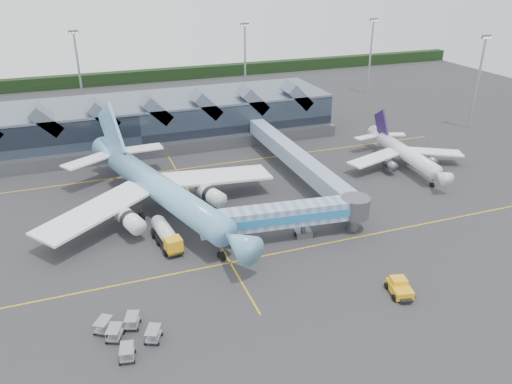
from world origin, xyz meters
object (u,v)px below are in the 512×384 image
object	(u,v)px
regional_jet	(404,153)
fuel_truck	(166,234)
pushback_tug	(400,288)
main_airliner	(159,188)
jet_bridge	(297,215)

from	to	relation	value
regional_jet	fuel_truck	xyz separation A→B (m)	(-51.12, -13.69, -1.30)
regional_jet	pushback_tug	world-z (taller)	regional_jet
main_airliner	pushback_tug	size ratio (longest dim) A/B	10.27
jet_bridge	fuel_truck	world-z (taller)	jet_bridge
regional_jet	jet_bridge	bearing A→B (deg)	-145.84
main_airliner	fuel_truck	distance (m)	10.71
fuel_truck	jet_bridge	bearing A→B (deg)	-21.24
pushback_tug	main_airliner	bearing A→B (deg)	139.07
jet_bridge	fuel_truck	bearing A→B (deg)	171.97
jet_bridge	pushback_tug	distance (m)	18.83
jet_bridge	pushback_tug	world-z (taller)	jet_bridge
fuel_truck	regional_jet	bearing A→B (deg)	7.75
regional_jet	fuel_truck	distance (m)	52.93
main_airliner	jet_bridge	distance (m)	23.24
regional_jet	pushback_tug	distance (m)	44.21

